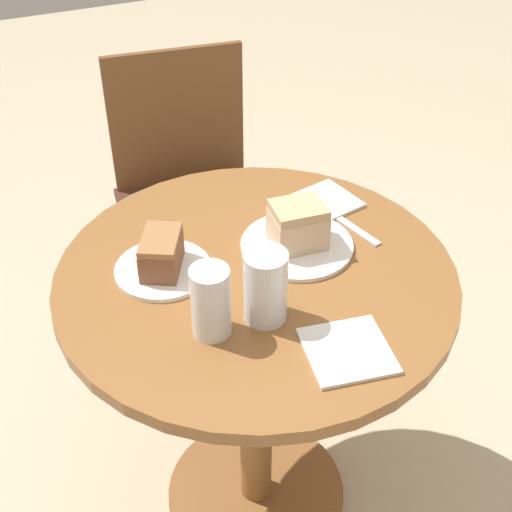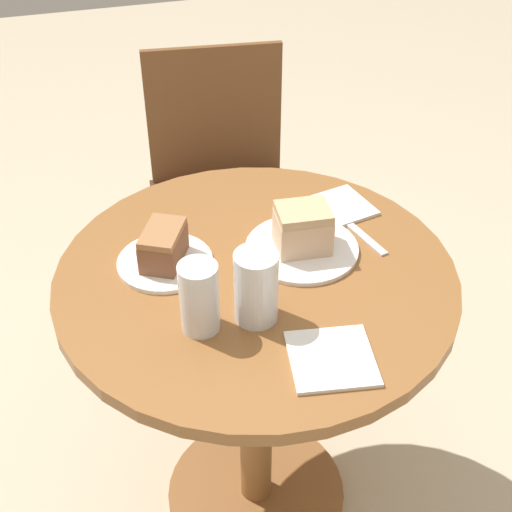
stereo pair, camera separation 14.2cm
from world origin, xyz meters
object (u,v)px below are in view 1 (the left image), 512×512
Objects in this scene: plate_near at (297,245)px; plate_far at (163,269)px; cake_slice_near at (298,225)px; glass_lemonade at (265,291)px; cake_slice_far at (161,253)px; glass_water at (211,306)px; chair at (189,191)px.

plate_near is 1.22× the size of plate_far.
glass_lemonade reaches higher than cake_slice_near.
glass_lemonade is at bearing -56.68° from plate_far.
glass_water is at bearing -81.71° from cake_slice_far.
cake_slice_near reaches higher than cake_slice_far.
glass_lemonade reaches higher than plate_near.
cake_slice_far is 0.94× the size of glass_water.
plate_far is at bearing 172.69° from cake_slice_near.
glass_water is (-0.11, 0.00, -0.00)m from glass_lemonade.
plate_far is at bearing 0.00° from cake_slice_far.
cake_slice_near reaches higher than chair.
glass_lemonade reaches higher than glass_water.
chair is 6.02× the size of glass_lemonade.
chair reaches higher than plate_near.
glass_water reaches higher than cake_slice_far.
plate_far is (-0.30, -0.73, 0.32)m from chair.
glass_lemonade is at bearing -93.13° from chair.
cake_slice_far is 0.25m from glass_lemonade.
plate_near is 1.68× the size of glass_water.
glass_lemonade is (0.13, -0.21, 0.02)m from cake_slice_far.
plate_near is 0.29m from cake_slice_far.
chair is at bearing 74.07° from glass_water.
cake_slice_near is at bearing 32.88° from glass_water.
plate_far is at bearing 172.69° from plate_near.
cake_slice_far is (-0.30, -0.73, 0.36)m from chair.
cake_slice_near is at bearing -7.31° from cake_slice_far.
plate_far is 0.25m from glass_lemonade.
cake_slice_far is 0.91× the size of glass_lemonade.
plate_near is (-0.01, -0.77, 0.32)m from chair.
plate_near is at bearing -7.31° from plate_far.
plate_near is at bearing 48.34° from glass_lemonade.
cake_slice_near is at bearing 48.34° from glass_lemonade.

